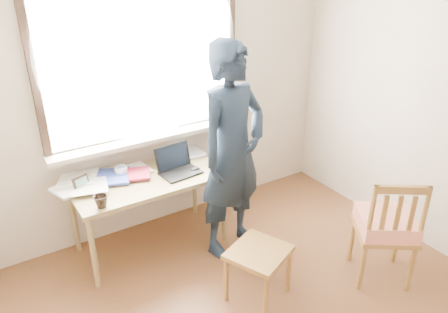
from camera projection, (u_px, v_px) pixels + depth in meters
room_shell at (299, 114)px, 2.41m from camera, size 3.52×4.02×2.61m
desk at (148, 185)px, 3.76m from camera, size 1.29×0.64×0.69m
laptop at (177, 166)px, 3.81m from camera, size 0.36×0.30×0.23m
mug_white at (121, 171)px, 3.75m from camera, size 0.16×0.16×0.09m
mug_dark at (101, 202)px, 3.29m from camera, size 0.14×0.14×0.10m
mouse at (195, 169)px, 3.84m from camera, size 0.09×0.06×0.03m
desk_clutter at (97, 179)px, 3.67m from camera, size 0.80×0.52×0.04m
book_a at (100, 178)px, 3.70m from camera, size 0.26×0.30×0.02m
book_b at (182, 154)px, 4.14m from camera, size 0.22×0.29×0.02m
picture_frame at (81, 184)px, 3.53m from camera, size 0.14×0.06×0.11m
work_chair at (258, 258)px, 3.28m from camera, size 0.54×0.53×0.43m
side_chair at (386, 225)px, 3.43m from camera, size 0.60×0.60×0.95m
person at (232, 153)px, 3.62m from camera, size 0.76×0.59×1.86m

